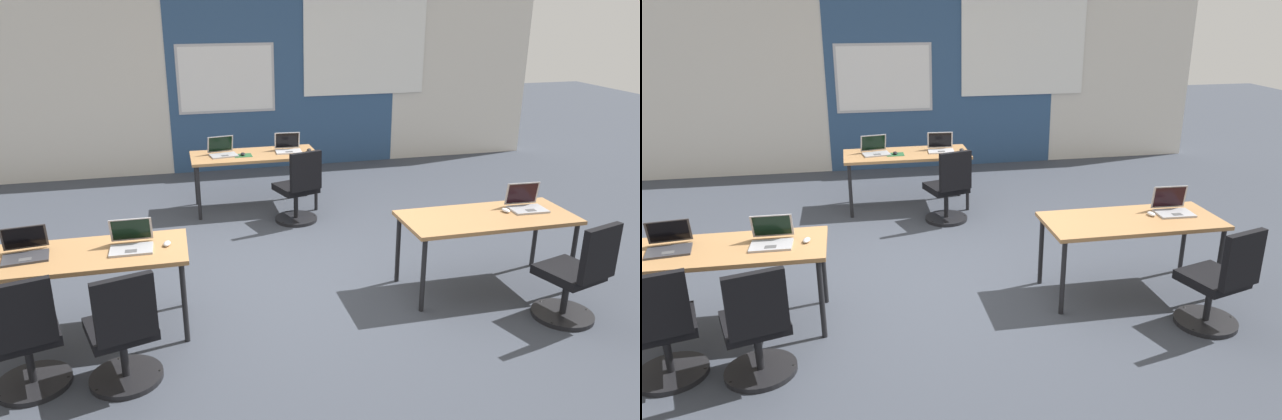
% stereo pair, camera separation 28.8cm
% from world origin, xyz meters
% --- Properties ---
extents(ground_plane, '(24.00, 24.00, 0.00)m').
position_xyz_m(ground_plane, '(0.00, 0.00, 0.00)').
color(ground_plane, '#383D47').
extents(back_wall_assembly, '(10.00, 0.27, 2.80)m').
position_xyz_m(back_wall_assembly, '(0.04, 4.19, 1.41)').
color(back_wall_assembly, silver).
rests_on(back_wall_assembly, ground).
extents(desk_near_left, '(1.60, 0.70, 0.72)m').
position_xyz_m(desk_near_left, '(-1.75, -0.60, 0.66)').
color(desk_near_left, '#A37547').
rests_on(desk_near_left, ground).
extents(desk_near_right, '(1.60, 0.70, 0.72)m').
position_xyz_m(desk_near_right, '(1.75, -0.60, 0.66)').
color(desk_near_right, '#A37547').
rests_on(desk_near_right, ground).
extents(desk_far_center, '(1.60, 0.70, 0.72)m').
position_xyz_m(desk_far_center, '(0.00, 2.20, 0.66)').
color(desk_far_center, '#A37547').
rests_on(desk_far_center, ground).
extents(laptop_near_right_end, '(0.34, 0.28, 0.24)m').
position_xyz_m(laptop_near_right_end, '(2.19, -0.51, 0.77)').
color(laptop_near_right_end, '#9E9EA3').
rests_on(laptop_near_right_end, desk_near_right).
extents(mouse_near_right_end, '(0.07, 0.11, 0.03)m').
position_xyz_m(mouse_near_right_end, '(1.97, -0.55, 0.74)').
color(mouse_near_right_end, silver).
rests_on(mouse_near_right_end, desk_near_right).
extents(chair_near_right_end, '(0.55, 0.60, 0.92)m').
position_xyz_m(chair_near_right_end, '(2.18, -1.36, 0.38)').
color(chair_near_right_end, black).
rests_on(chair_near_right_end, ground).
extents(laptop_far_right, '(0.35, 0.30, 0.23)m').
position_xyz_m(laptop_far_right, '(0.45, 2.22, 0.77)').
color(laptop_far_right, '#B7B7BC').
rests_on(laptop_far_right, desk_far_center).
extents(mouse_far_right, '(0.08, 0.11, 0.03)m').
position_xyz_m(mouse_far_right, '(0.71, 2.16, 0.74)').
color(mouse_far_right, black).
rests_on(mouse_far_right, desk_far_center).
extents(chair_far_right, '(0.55, 0.60, 0.92)m').
position_xyz_m(chair_far_right, '(0.43, 1.52, 0.38)').
color(chair_far_right, black).
rests_on(chair_far_right, ground).
extents(laptop_far_left, '(0.37, 0.34, 0.23)m').
position_xyz_m(laptop_far_left, '(-0.40, 2.23, 0.77)').
color(laptop_far_left, '#9E9EA3').
rests_on(laptop_far_left, desk_far_center).
extents(mousepad_far_left, '(0.22, 0.19, 0.00)m').
position_xyz_m(mousepad_far_left, '(-0.15, 2.14, 0.72)').
color(mousepad_far_left, '#23512D').
rests_on(mousepad_far_left, desk_far_center).
extents(mouse_far_left, '(0.06, 0.10, 0.03)m').
position_xyz_m(mouse_far_left, '(-0.15, 2.14, 0.74)').
color(mouse_far_left, black).
rests_on(mouse_far_left, mousepad_far_left).
extents(laptop_near_left_inner, '(0.33, 0.31, 0.23)m').
position_xyz_m(laptop_near_left_inner, '(-1.38, -0.59, 0.77)').
color(laptop_near_left_inner, '#9E9EA3').
rests_on(laptop_near_left_inner, desk_near_left).
extents(mouse_near_left_inner, '(0.08, 0.11, 0.03)m').
position_xyz_m(mouse_near_left_inner, '(-1.11, -0.60, 0.74)').
color(mouse_near_left_inner, '#B2B2B7').
rests_on(mouse_near_left_inner, desk_near_left).
extents(chair_near_left_inner, '(0.55, 0.60, 0.92)m').
position_xyz_m(chair_near_left_inner, '(-1.44, -1.39, 0.38)').
color(chair_near_left_inner, black).
rests_on(chair_near_left_inner, ground).
extents(laptop_near_left_end, '(0.37, 0.35, 0.23)m').
position_xyz_m(laptop_near_left_end, '(-2.17, -0.56, 0.77)').
color(laptop_near_left_end, '#333338').
rests_on(laptop_near_left_end, desk_near_left).
extents(chair_near_left_end, '(0.54, 0.59, 0.92)m').
position_xyz_m(chair_near_left_end, '(-2.08, -1.30, 0.38)').
color(chair_near_left_end, black).
rests_on(chair_near_left_end, ground).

